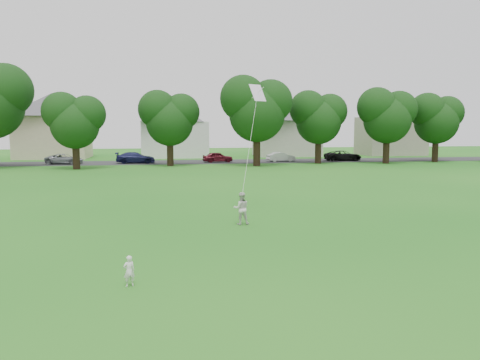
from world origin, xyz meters
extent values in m
plane|color=#166016|center=(0.00, 0.00, 0.00)|extent=(160.00, 160.00, 0.00)
cube|color=#2D2D30|center=(0.00, 42.00, 0.01)|extent=(90.00, 7.00, 0.01)
imported|color=white|center=(-2.45, -1.68, 0.41)|extent=(0.35, 0.29, 0.82)
imported|color=silver|center=(1.67, 5.52, 0.69)|extent=(0.70, 0.56, 1.38)
plane|color=white|center=(3.00, 8.74, 5.75)|extent=(1.04, 0.86, 0.82)
cylinder|color=white|center=(2.34, 7.13, 3.37)|extent=(0.01, 0.01, 5.91)
cylinder|color=black|center=(-10.05, 34.24, 1.46)|extent=(0.69, 0.69, 2.93)
cylinder|color=black|center=(-0.86, 36.77, 1.56)|extent=(0.71, 0.71, 3.12)
cylinder|color=black|center=(8.25, 35.19, 1.86)|extent=(0.76, 0.76, 3.71)
cylinder|color=black|center=(15.88, 37.56, 1.60)|extent=(0.71, 0.71, 3.21)
cylinder|color=black|center=(23.55, 36.31, 1.67)|extent=(0.73, 0.73, 3.34)
cylinder|color=black|center=(30.42, 37.57, 1.58)|extent=(0.71, 0.71, 3.17)
imported|color=gray|center=(-12.53, 41.00, 0.58)|extent=(4.26, 2.32, 1.13)
imported|color=#13163D|center=(-4.75, 41.00, 0.65)|extent=(4.42, 1.81, 1.28)
imported|color=#58111C|center=(4.73, 41.00, 0.62)|extent=(3.67, 1.75, 1.21)
imported|color=#B9B9B9|center=(12.39, 41.00, 0.57)|extent=(3.53, 1.61, 1.12)
imported|color=black|center=(20.25, 41.00, 0.64)|extent=(4.54, 2.14, 1.25)
cube|color=beige|center=(-16.00, 52.00, 2.78)|extent=(8.92, 7.17, 5.56)
pyramid|color=#4F4D52|center=(-16.00, 52.00, 8.62)|extent=(12.87, 12.87, 3.06)
cube|color=white|center=(0.00, 52.00, 2.42)|extent=(8.89, 7.37, 4.85)
pyramid|color=#4F4D52|center=(0.00, 52.00, 7.51)|extent=(12.83, 12.83, 2.67)
cube|color=beige|center=(16.00, 52.00, 2.53)|extent=(8.84, 6.46, 5.05)
pyramid|color=#4F4D52|center=(16.00, 52.00, 7.83)|extent=(12.75, 12.75, 2.78)
cube|color=#A19785|center=(32.00, 52.00, 2.82)|extent=(8.74, 6.57, 5.63)
pyramid|color=#4F4D52|center=(32.00, 52.00, 8.73)|extent=(12.61, 12.61, 3.10)
camera|label=1|loc=(-1.51, -13.68, 4.09)|focal=35.00mm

